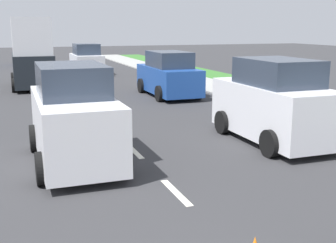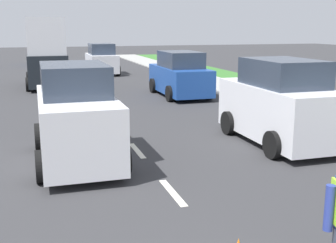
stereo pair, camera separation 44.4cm
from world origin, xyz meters
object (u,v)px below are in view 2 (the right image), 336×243
at_px(car_oncoming_lead, 76,117).
at_px(car_oncoming_third, 44,52).
at_px(car_parked_curbside, 280,105).
at_px(car_parked_far, 180,75).
at_px(delivery_truck, 46,56).
at_px(car_outgoing_far, 102,60).

height_order(car_oncoming_lead, car_oncoming_third, car_oncoming_lead).
height_order(car_parked_curbside, car_parked_far, car_parked_curbside).
distance_m(car_parked_curbside, car_parked_far, 8.55).
xyz_separation_m(delivery_truck, car_oncoming_lead, (0.23, -13.35, -0.56)).
relative_size(car_outgoing_far, car_oncoming_lead, 0.93).
xyz_separation_m(car_outgoing_far, car_oncoming_lead, (-3.41, -18.86, 0.12)).
bearing_deg(car_outgoing_far, delivery_truck, -123.43).
relative_size(car_outgoing_far, car_parked_far, 0.88).
bearing_deg(car_oncoming_lead, car_parked_curbside, 0.36).
distance_m(delivery_truck, car_oncoming_third, 14.59).
distance_m(delivery_truck, car_oncoming_lead, 13.36).
xyz_separation_m(car_parked_curbside, car_parked_far, (0.05, 8.55, -0.12)).
bearing_deg(car_oncoming_lead, car_parked_far, 57.77).
bearing_deg(car_outgoing_far, car_parked_far, -78.98).
relative_size(car_outgoing_far, car_oncoming_third, 0.99).
bearing_deg(car_oncoming_third, car_parked_far, -74.24).
xyz_separation_m(car_oncoming_third, car_parked_far, (5.46, -19.35, -0.11)).
height_order(delivery_truck, car_outgoing_far, delivery_truck).
bearing_deg(car_oncoming_lead, delivery_truck, 90.98).
height_order(car_parked_curbside, car_outgoing_far, car_parked_curbside).
bearing_deg(car_parked_curbside, car_oncoming_third, 100.98).
xyz_separation_m(car_outgoing_far, car_parked_far, (2.00, -10.28, 0.00)).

